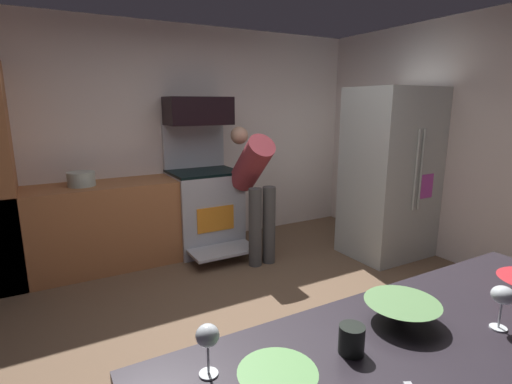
{
  "coord_description": "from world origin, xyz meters",
  "views": [
    {
      "loc": [
        -1.41,
        -2.25,
        1.71
      ],
      "look_at": [
        0.03,
        0.3,
        1.05
      ],
      "focal_mm": 27.52,
      "sensor_mm": 36.0,
      "label": 1
    }
  ],
  "objects_px": {
    "microwave": "(198,111)",
    "wine_glass_far": "(503,297)",
    "oven_range": "(204,208)",
    "mixing_bowl_prep": "(401,312)",
    "refrigerator": "(390,174)",
    "mixing_bowl_large": "(278,381)",
    "wine_glass_mid": "(208,338)",
    "stock_pot": "(81,179)",
    "person_cook": "(254,182)",
    "mug_coffee": "(352,339)"
  },
  "relations": [
    {
      "from": "refrigerator",
      "to": "wine_glass_mid",
      "type": "relative_size",
      "value": 11.11
    },
    {
      "from": "oven_range",
      "to": "refrigerator",
      "type": "relative_size",
      "value": 0.78
    },
    {
      "from": "oven_range",
      "to": "mixing_bowl_prep",
      "type": "height_order",
      "value": "oven_range"
    },
    {
      "from": "wine_glass_far",
      "to": "oven_range",
      "type": "bearing_deg",
      "value": 85.91
    },
    {
      "from": "stock_pot",
      "to": "wine_glass_mid",
      "type": "bearing_deg",
      "value": -89.62
    },
    {
      "from": "microwave",
      "to": "stock_pot",
      "type": "height_order",
      "value": "microwave"
    },
    {
      "from": "oven_range",
      "to": "refrigerator",
      "type": "height_order",
      "value": "refrigerator"
    },
    {
      "from": "mixing_bowl_large",
      "to": "wine_glass_far",
      "type": "bearing_deg",
      "value": -8.28
    },
    {
      "from": "oven_range",
      "to": "microwave",
      "type": "xyz_separation_m",
      "value": [
        0.0,
        0.1,
        1.12
      ]
    },
    {
      "from": "oven_range",
      "to": "microwave",
      "type": "bearing_deg",
      "value": 90.0
    },
    {
      "from": "microwave",
      "to": "mixing_bowl_large",
      "type": "distance_m",
      "value": 3.73
    },
    {
      "from": "mixing_bowl_prep",
      "to": "wine_glass_far",
      "type": "height_order",
      "value": "wine_glass_far"
    },
    {
      "from": "refrigerator",
      "to": "mixing_bowl_prep",
      "type": "relative_size",
      "value": 6.65
    },
    {
      "from": "oven_range",
      "to": "wine_glass_far",
      "type": "distance_m",
      "value": 3.57
    },
    {
      "from": "mixing_bowl_large",
      "to": "wine_glass_mid",
      "type": "height_order",
      "value": "wine_glass_mid"
    },
    {
      "from": "refrigerator",
      "to": "stock_pot",
      "type": "height_order",
      "value": "refrigerator"
    },
    {
      "from": "microwave",
      "to": "refrigerator",
      "type": "distance_m",
      "value": 2.28
    },
    {
      "from": "wine_glass_mid",
      "to": "mug_coffee",
      "type": "relative_size",
      "value": 1.75
    },
    {
      "from": "microwave",
      "to": "wine_glass_mid",
      "type": "relative_size",
      "value": 4.37
    },
    {
      "from": "microwave",
      "to": "stock_pot",
      "type": "distance_m",
      "value": 1.46
    },
    {
      "from": "microwave",
      "to": "mug_coffee",
      "type": "bearing_deg",
      "value": -103.44
    },
    {
      "from": "wine_glass_far",
      "to": "mixing_bowl_large",
      "type": "bearing_deg",
      "value": 171.72
    },
    {
      "from": "wine_glass_mid",
      "to": "stock_pot",
      "type": "bearing_deg",
      "value": 90.38
    },
    {
      "from": "microwave",
      "to": "wine_glass_mid",
      "type": "bearing_deg",
      "value": -111.1
    },
    {
      "from": "mixing_bowl_large",
      "to": "mixing_bowl_prep",
      "type": "distance_m",
      "value": 0.62
    },
    {
      "from": "mixing_bowl_prep",
      "to": "mug_coffee",
      "type": "xyz_separation_m",
      "value": [
        -0.3,
        -0.05,
        0.01
      ]
    },
    {
      "from": "person_cook",
      "to": "mixing_bowl_large",
      "type": "distance_m",
      "value": 3.2
    },
    {
      "from": "wine_glass_far",
      "to": "stock_pot",
      "type": "bearing_deg",
      "value": 106.58
    },
    {
      "from": "microwave",
      "to": "refrigerator",
      "type": "relative_size",
      "value": 0.39
    },
    {
      "from": "oven_range",
      "to": "mug_coffee",
      "type": "xyz_separation_m",
      "value": [
        -0.83,
        -3.36,
        0.44
      ]
    },
    {
      "from": "mug_coffee",
      "to": "refrigerator",
      "type": "bearing_deg",
      "value": 40.12
    },
    {
      "from": "refrigerator",
      "to": "person_cook",
      "type": "bearing_deg",
      "value": 156.67
    },
    {
      "from": "microwave",
      "to": "mixing_bowl_prep",
      "type": "relative_size",
      "value": 2.62
    },
    {
      "from": "mug_coffee",
      "to": "wine_glass_far",
      "type": "bearing_deg",
      "value": -15.62
    },
    {
      "from": "mug_coffee",
      "to": "stock_pot",
      "type": "bearing_deg",
      "value": 98.07
    },
    {
      "from": "person_cook",
      "to": "mixing_bowl_large",
      "type": "relative_size",
      "value": 6.21
    },
    {
      "from": "microwave",
      "to": "mug_coffee",
      "type": "distance_m",
      "value": 3.62
    },
    {
      "from": "microwave",
      "to": "wine_glass_far",
      "type": "relative_size",
      "value": 4.4
    },
    {
      "from": "oven_range",
      "to": "mixing_bowl_prep",
      "type": "bearing_deg",
      "value": -99.02
    },
    {
      "from": "refrigerator",
      "to": "wine_glass_mid",
      "type": "distance_m",
      "value": 3.68
    },
    {
      "from": "refrigerator",
      "to": "mixing_bowl_prep",
      "type": "distance_m",
      "value": 3.13
    },
    {
      "from": "person_cook",
      "to": "wine_glass_mid",
      "type": "relative_size",
      "value": 8.61
    },
    {
      "from": "wine_glass_far",
      "to": "mixing_bowl_prep",
      "type": "bearing_deg",
      "value": 142.21
    },
    {
      "from": "wine_glass_mid",
      "to": "wine_glass_far",
      "type": "height_order",
      "value": "wine_glass_mid"
    },
    {
      "from": "stock_pot",
      "to": "refrigerator",
      "type": "bearing_deg",
      "value": -21.18
    },
    {
      "from": "mixing_bowl_large",
      "to": "mug_coffee",
      "type": "height_order",
      "value": "mug_coffee"
    },
    {
      "from": "person_cook",
      "to": "mixing_bowl_prep",
      "type": "height_order",
      "value": "person_cook"
    },
    {
      "from": "wine_glass_mid",
      "to": "refrigerator",
      "type": "bearing_deg",
      "value": 33.96
    },
    {
      "from": "refrigerator",
      "to": "mug_coffee",
      "type": "relative_size",
      "value": 19.42
    },
    {
      "from": "microwave",
      "to": "mixing_bowl_prep",
      "type": "distance_m",
      "value": 3.51
    }
  ]
}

